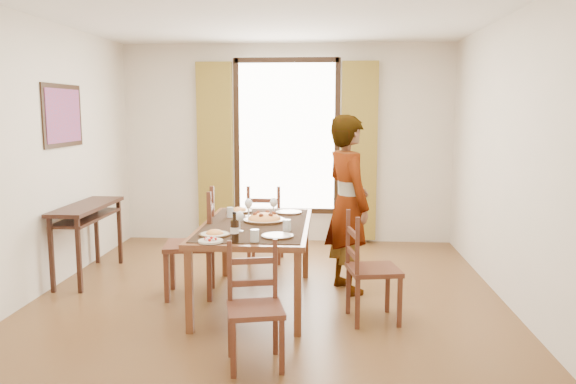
# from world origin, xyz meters

# --- Properties ---
(ground) EXTENTS (5.00, 5.00, 0.00)m
(ground) POSITION_xyz_m (0.00, 0.00, 0.00)
(ground) COLOR #532E1A
(ground) RESTS_ON ground
(room_shell) EXTENTS (4.60, 5.10, 2.74)m
(room_shell) POSITION_xyz_m (-0.00, 0.13, 1.54)
(room_shell) COLOR beige
(room_shell) RESTS_ON ground
(console_table) EXTENTS (0.38, 1.20, 0.80)m
(console_table) POSITION_xyz_m (-2.03, 0.60, 0.68)
(console_table) COLOR black
(console_table) RESTS_ON ground
(dining_table) EXTENTS (1.00, 1.73, 0.76)m
(dining_table) POSITION_xyz_m (-0.11, -0.07, 0.69)
(dining_table) COLOR brown
(dining_table) RESTS_ON ground
(chair_west) EXTENTS (0.53, 0.53, 1.06)m
(chair_west) POSITION_xyz_m (-0.74, 0.07, 0.49)
(chair_west) COLOR #4E281A
(chair_west) RESTS_ON ground
(chair_north) EXTENTS (0.42, 0.42, 0.94)m
(chair_north) POSITION_xyz_m (-0.18, 1.35, 0.44)
(chair_north) COLOR #4E281A
(chair_north) RESTS_ON ground
(chair_south) EXTENTS (0.46, 0.46, 0.88)m
(chair_south) POSITION_xyz_m (0.05, -1.39, 0.41)
(chair_south) COLOR #4E281A
(chair_south) RESTS_ON ground
(chair_east) EXTENTS (0.49, 0.49, 0.95)m
(chair_east) POSITION_xyz_m (0.93, -0.49, 0.44)
(chair_east) COLOR #4E281A
(chair_east) RESTS_ON ground
(man) EXTENTS (0.96, 0.91, 1.77)m
(man) POSITION_xyz_m (0.77, 0.34, 0.88)
(man) COLOR #94969C
(man) RESTS_ON ground
(plate_sw) EXTENTS (0.27, 0.27, 0.05)m
(plate_sw) POSITION_xyz_m (-0.39, -0.60, 0.78)
(plate_sw) COLOR silver
(plate_sw) RESTS_ON dining_table
(plate_se) EXTENTS (0.27, 0.27, 0.05)m
(plate_se) POSITION_xyz_m (0.15, -0.62, 0.78)
(plate_se) COLOR silver
(plate_se) RESTS_ON dining_table
(plate_nw) EXTENTS (0.27, 0.27, 0.05)m
(plate_nw) POSITION_xyz_m (-0.36, 0.51, 0.78)
(plate_nw) COLOR silver
(plate_nw) RESTS_ON dining_table
(plate_ne) EXTENTS (0.27, 0.27, 0.05)m
(plate_ne) POSITION_xyz_m (0.17, 0.48, 0.78)
(plate_ne) COLOR silver
(plate_ne) RESTS_ON dining_table
(pasta_platter) EXTENTS (0.40, 0.40, 0.10)m
(pasta_platter) POSITION_xyz_m (-0.04, 0.03, 0.81)
(pasta_platter) COLOR #BC5918
(pasta_platter) RESTS_ON dining_table
(caprese_plate) EXTENTS (0.20, 0.20, 0.04)m
(caprese_plate) POSITION_xyz_m (-0.38, -0.83, 0.78)
(caprese_plate) COLOR silver
(caprese_plate) RESTS_ON dining_table
(wine_glass_a) EXTENTS (0.08, 0.08, 0.18)m
(wine_glass_a) POSITION_xyz_m (-0.20, -0.42, 0.85)
(wine_glass_a) COLOR white
(wine_glass_a) RESTS_ON dining_table
(wine_glass_b) EXTENTS (0.08, 0.08, 0.18)m
(wine_glass_b) POSITION_xyz_m (0.02, 0.34, 0.85)
(wine_glass_b) COLOR white
(wine_glass_b) RESTS_ON dining_table
(wine_glass_c) EXTENTS (0.08, 0.08, 0.18)m
(wine_glass_c) POSITION_xyz_m (-0.22, 0.27, 0.85)
(wine_glass_c) COLOR white
(wine_glass_c) RESTS_ON dining_table
(tumbler_a) EXTENTS (0.07, 0.07, 0.10)m
(tumbler_a) POSITION_xyz_m (0.21, -0.37, 0.81)
(tumbler_a) COLOR silver
(tumbler_a) RESTS_ON dining_table
(tumbler_b) EXTENTS (0.07, 0.07, 0.10)m
(tumbler_b) POSITION_xyz_m (-0.40, 0.22, 0.81)
(tumbler_b) COLOR silver
(tumbler_b) RESTS_ON dining_table
(tumbler_c) EXTENTS (0.07, 0.07, 0.10)m
(tumbler_c) POSITION_xyz_m (-0.02, -0.80, 0.81)
(tumbler_c) COLOR silver
(tumbler_c) RESTS_ON dining_table
(wine_bottle) EXTENTS (0.07, 0.07, 0.25)m
(wine_bottle) POSITION_xyz_m (-0.18, -0.83, 0.88)
(wine_bottle) COLOR black
(wine_bottle) RESTS_ON dining_table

